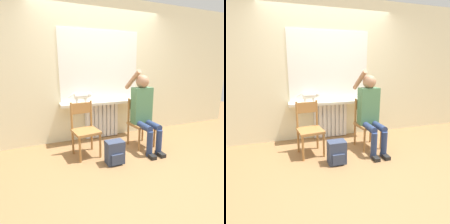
# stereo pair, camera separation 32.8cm
# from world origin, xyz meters

# --- Properties ---
(ground_plane) EXTENTS (12.00, 12.00, 0.00)m
(ground_plane) POSITION_xyz_m (0.00, 0.00, 0.00)
(ground_plane) COLOR olive
(wall_with_window) EXTENTS (7.00, 0.06, 2.70)m
(wall_with_window) POSITION_xyz_m (0.00, 1.23, 1.35)
(wall_with_window) COLOR beige
(wall_with_window) RESTS_ON ground_plane
(radiator) EXTENTS (0.70, 0.08, 0.73)m
(radiator) POSITION_xyz_m (0.00, 1.15, 0.36)
(radiator) COLOR white
(radiator) RESTS_ON ground_plane
(windowsill) EXTENTS (1.65, 0.29, 0.05)m
(windowsill) POSITION_xyz_m (0.00, 1.05, 0.75)
(windowsill) COLOR beige
(windowsill) RESTS_ON radiator
(window_glass) EXTENTS (1.59, 0.01, 1.33)m
(window_glass) POSITION_xyz_m (0.00, 1.20, 1.44)
(window_glass) COLOR white
(window_glass) RESTS_ON windowsill
(chair_left) EXTENTS (0.44, 0.44, 0.88)m
(chair_left) POSITION_xyz_m (-0.52, 0.49, 0.45)
(chair_left) COLOR #9E6B38
(chair_left) RESTS_ON ground_plane
(chair_right) EXTENTS (0.44, 0.44, 0.88)m
(chair_right) POSITION_xyz_m (0.51, 0.49, 0.45)
(chair_right) COLOR #9E6B38
(chair_right) RESTS_ON ground_plane
(person) EXTENTS (0.36, 0.98, 1.40)m
(person) POSITION_xyz_m (0.52, 0.39, 0.73)
(person) COLOR navy
(person) RESTS_ON ground_plane
(cat) EXTENTS (0.44, 0.11, 0.21)m
(cat) POSITION_xyz_m (-0.40, 1.04, 0.91)
(cat) COLOR silver
(cat) RESTS_ON windowsill
(backpack) EXTENTS (0.27, 0.22, 0.36)m
(backpack) POSITION_xyz_m (-0.19, 0.04, 0.18)
(backpack) COLOR #333D56
(backpack) RESTS_ON ground_plane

